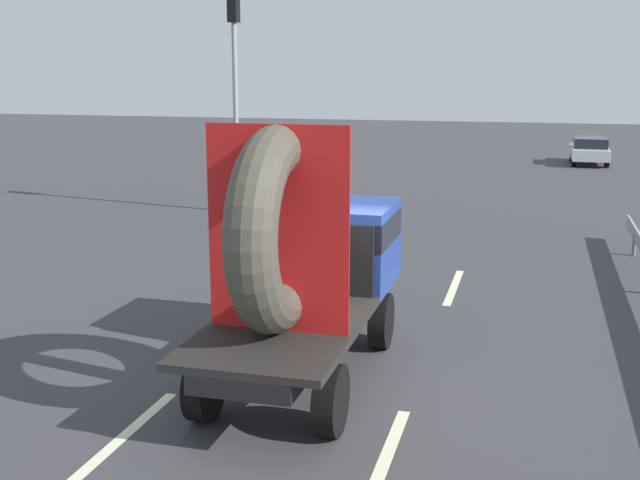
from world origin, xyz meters
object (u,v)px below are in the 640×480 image
distant_sedan (303,203)px  traffic_light (235,74)px  oncoming_car (589,150)px  flatbed_truck (309,257)px

distant_sedan → traffic_light: size_ratio=0.59×
oncoming_car → flatbed_truck: bearing=-100.9°
distant_sedan → oncoming_car: bearing=64.4°
distant_sedan → oncoming_car: size_ratio=1.03×
traffic_light → oncoming_car: size_ratio=1.73×
flatbed_truck → oncoming_car: (5.65, 29.42, -1.10)m
flatbed_truck → traffic_light: (-5.99, 12.59, 2.56)m
flatbed_truck → traffic_light: size_ratio=0.77×
flatbed_truck → distant_sedan: size_ratio=1.31×
flatbed_truck → distant_sedan: flatbed_truck is taller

